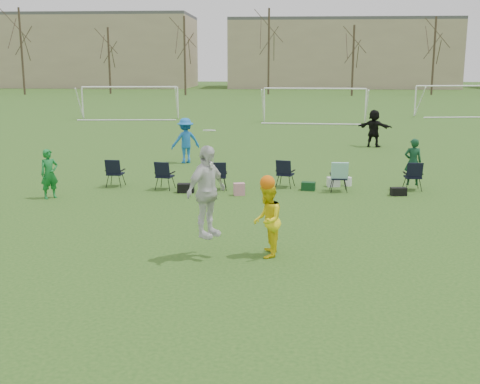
# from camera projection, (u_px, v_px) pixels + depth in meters

# --- Properties ---
(ground) EXTENTS (260.00, 260.00, 0.00)m
(ground) POSITION_uv_depth(u_px,v_px,m) (211.00, 266.00, 12.68)
(ground) COLOR #244C17
(ground) RESTS_ON ground
(fielder_green_near) EXTENTS (0.67, 0.66, 1.56)m
(fielder_green_near) POSITION_uv_depth(u_px,v_px,m) (49.00, 174.00, 18.87)
(fielder_green_near) COLOR #14722C
(fielder_green_near) RESTS_ON ground
(fielder_blue) EXTENTS (1.42, 1.19, 1.91)m
(fielder_blue) POSITION_uv_depth(u_px,v_px,m) (186.00, 141.00, 25.57)
(fielder_blue) COLOR blue
(fielder_blue) RESTS_ON ground
(fielder_black) EXTENTS (1.83, 1.26, 1.90)m
(fielder_black) POSITION_uv_depth(u_px,v_px,m) (374.00, 128.00, 30.54)
(fielder_black) COLOR black
(fielder_black) RESTS_ON ground
(center_contest) EXTENTS (2.16, 1.24, 2.85)m
(center_contest) POSITION_uv_depth(u_px,v_px,m) (232.00, 203.00, 13.00)
(center_contest) COLOR silver
(center_contest) RESTS_ON ground
(sideline_setup) EXTENTS (10.75, 2.05, 1.73)m
(sideline_setup) POSITION_uv_depth(u_px,v_px,m) (279.00, 174.00, 20.30)
(sideline_setup) COLOR #103C22
(sideline_setup) RESTS_ON ground
(goal_left) EXTENTS (7.39, 0.76, 2.46)m
(goal_left) POSITION_uv_depth(u_px,v_px,m) (130.00, 93.00, 46.07)
(goal_left) COLOR white
(goal_left) RESTS_ON ground
(goal_mid) EXTENTS (7.40, 0.63, 2.46)m
(goal_mid) POSITION_uv_depth(u_px,v_px,m) (315.00, 95.00, 43.26)
(goal_mid) COLOR white
(goal_mid) RESTS_ON ground
(goal_right) EXTENTS (7.35, 1.14, 2.46)m
(goal_right) POSITION_uv_depth(u_px,v_px,m) (460.00, 92.00, 48.37)
(goal_right) COLOR white
(goal_right) RESTS_ON ground
(tree_line) EXTENTS (110.28, 3.28, 11.40)m
(tree_line) POSITION_uv_depth(u_px,v_px,m) (270.00, 56.00, 79.75)
(tree_line) COLOR #382B21
(tree_line) RESTS_ON ground
(building_row) EXTENTS (126.00, 16.00, 13.00)m
(building_row) POSITION_uv_depth(u_px,v_px,m) (310.00, 53.00, 104.69)
(building_row) COLOR tan
(building_row) RESTS_ON ground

